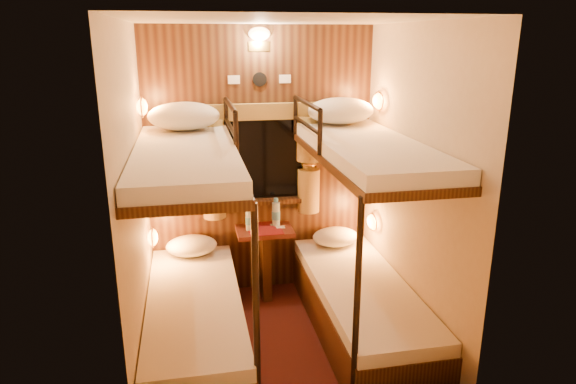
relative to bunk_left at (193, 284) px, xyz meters
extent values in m
plane|color=#37150F|center=(0.65, -0.07, -0.56)|extent=(2.10, 2.10, 0.00)
plane|color=silver|center=(0.65, -0.07, 1.84)|extent=(2.10, 2.10, 0.00)
plane|color=#C6B293|center=(0.65, 0.98, 0.64)|extent=(2.40, 0.00, 2.40)
plane|color=#C6B293|center=(0.65, -1.12, 0.64)|extent=(2.40, 0.00, 2.40)
plane|color=#C6B293|center=(-0.35, -0.07, 0.64)|extent=(0.00, 2.40, 2.40)
plane|color=#C6B293|center=(1.65, -0.07, 0.64)|extent=(0.00, 2.40, 2.40)
cube|color=black|center=(0.65, 0.97, 0.64)|extent=(2.00, 0.03, 2.40)
cube|color=black|center=(0.00, 0.00, -0.38)|extent=(0.70, 1.90, 0.35)
cube|color=white|center=(0.00, 0.00, -0.16)|extent=(0.68, 1.88, 0.10)
cube|color=black|center=(0.00, 0.00, 0.89)|extent=(0.70, 1.90, 0.06)
cube|color=white|center=(0.00, 0.00, 0.97)|extent=(0.68, 1.88, 0.10)
cylinder|color=black|center=(0.35, -0.90, 0.17)|extent=(0.04, 0.04, 1.45)
cylinder|color=black|center=(0.35, 0.88, 1.08)|extent=(0.04, 0.04, 0.32)
cylinder|color=black|center=(0.35, 0.03, 1.08)|extent=(0.04, 0.04, 0.32)
cylinder|color=black|center=(0.35, 0.46, 1.24)|extent=(0.04, 0.85, 0.04)
cylinder|color=black|center=(0.35, 0.46, 1.07)|extent=(0.03, 0.85, 0.03)
cube|color=black|center=(1.30, 0.00, -0.38)|extent=(0.70, 1.90, 0.35)
cube|color=white|center=(1.30, 0.00, -0.16)|extent=(0.68, 1.88, 0.10)
cube|color=black|center=(1.30, 0.00, 0.89)|extent=(0.70, 1.90, 0.06)
cube|color=white|center=(1.30, 0.00, 0.97)|extent=(0.68, 1.88, 0.10)
cylinder|color=black|center=(0.95, -0.90, 0.17)|extent=(0.04, 0.04, 1.45)
cylinder|color=black|center=(0.95, 0.88, 1.08)|extent=(0.04, 0.04, 0.32)
cylinder|color=black|center=(0.95, 0.03, 1.08)|extent=(0.04, 0.04, 0.32)
cylinder|color=black|center=(0.95, 0.46, 1.24)|extent=(0.04, 0.85, 0.04)
cylinder|color=black|center=(0.95, 0.46, 1.07)|extent=(0.03, 0.85, 0.03)
cube|color=black|center=(0.65, 0.95, 0.69)|extent=(0.98, 0.02, 0.78)
cube|color=black|center=(0.65, 0.94, 0.69)|extent=(0.90, 0.01, 0.70)
cube|color=black|center=(0.65, 0.90, 0.31)|extent=(1.00, 0.12, 0.04)
cube|color=olive|center=(0.65, 0.91, 1.12)|extent=(1.10, 0.06, 0.14)
cylinder|color=olive|center=(0.22, 0.90, 0.87)|extent=(0.22, 0.22, 0.40)
cylinder|color=olive|center=(0.22, 0.90, 0.64)|extent=(0.11, 0.11, 0.12)
cylinder|color=olive|center=(0.22, 0.90, 0.39)|extent=(0.20, 0.20, 0.40)
torus|color=gold|center=(0.22, 0.90, 0.64)|extent=(0.14, 0.14, 0.02)
cylinder|color=olive|center=(1.08, 0.90, 0.87)|extent=(0.22, 0.22, 0.40)
cylinder|color=olive|center=(1.08, 0.90, 0.64)|extent=(0.11, 0.11, 0.12)
cylinder|color=olive|center=(1.08, 0.90, 0.39)|extent=(0.20, 0.20, 0.40)
torus|color=gold|center=(1.08, 0.90, 0.64)|extent=(0.14, 0.14, 0.02)
cylinder|color=black|center=(0.65, 0.95, 1.39)|extent=(0.12, 0.02, 0.12)
cube|color=silver|center=(0.43, 0.95, 1.39)|extent=(0.10, 0.01, 0.07)
cube|color=silver|center=(0.87, 0.95, 1.39)|extent=(0.10, 0.01, 0.07)
cube|color=gold|center=(0.65, 0.95, 1.66)|extent=(0.18, 0.01, 0.08)
ellipsoid|color=#FFCC8C|center=(0.65, 0.93, 1.76)|extent=(0.18, 0.09, 0.11)
ellipsoid|color=orange|center=(-0.31, 0.63, 0.14)|extent=(0.08, 0.20, 0.13)
torus|color=gold|center=(-0.31, 0.63, 0.14)|extent=(0.02, 0.17, 0.17)
ellipsoid|color=orange|center=(-0.31, 0.63, 1.22)|extent=(0.08, 0.20, 0.13)
torus|color=gold|center=(-0.31, 0.63, 1.22)|extent=(0.02, 0.17, 0.17)
ellipsoid|color=orange|center=(1.61, 0.63, 0.14)|extent=(0.08, 0.20, 0.13)
torus|color=gold|center=(1.61, 0.63, 0.14)|extent=(0.02, 0.17, 0.17)
ellipsoid|color=orange|center=(1.61, 0.63, 1.22)|extent=(0.08, 0.20, 0.13)
torus|color=gold|center=(1.61, 0.63, 1.22)|extent=(0.02, 0.17, 0.17)
cube|color=#512212|center=(0.65, 0.78, 0.07)|extent=(0.50, 0.34, 0.04)
cube|color=black|center=(0.65, 0.78, -0.25)|extent=(0.08, 0.30, 0.61)
cube|color=maroon|center=(0.65, 0.78, 0.09)|extent=(0.30, 0.34, 0.01)
cylinder|color=#99BFE5|center=(0.51, 0.78, 0.19)|extent=(0.06, 0.06, 0.19)
cylinder|color=#478ED5|center=(0.51, 0.78, 0.18)|extent=(0.07, 0.07, 0.07)
cylinder|color=#478ED5|center=(0.51, 0.78, 0.31)|extent=(0.04, 0.04, 0.03)
cylinder|color=#99BFE5|center=(0.76, 0.84, 0.20)|extent=(0.07, 0.07, 0.22)
cylinder|color=#478ED5|center=(0.76, 0.84, 0.19)|extent=(0.08, 0.08, 0.08)
cylinder|color=#478ED5|center=(0.76, 0.84, 0.34)|extent=(0.04, 0.04, 0.03)
cube|color=silver|center=(0.79, 0.78, 0.09)|extent=(0.08, 0.06, 0.01)
cube|color=silver|center=(0.75, 0.86, 0.09)|extent=(0.07, 0.05, 0.01)
ellipsoid|color=white|center=(0.00, 0.77, -0.02)|extent=(0.44, 0.32, 0.17)
ellipsoid|color=white|center=(1.30, 0.74, -0.02)|extent=(0.42, 0.30, 0.17)
ellipsoid|color=white|center=(0.00, 0.65, 1.14)|extent=(0.56, 0.40, 0.22)
ellipsoid|color=white|center=(1.30, 0.70, 1.14)|extent=(0.57, 0.41, 0.22)
camera|label=1|loc=(0.03, -3.48, 1.74)|focal=32.00mm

